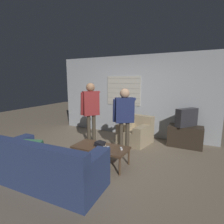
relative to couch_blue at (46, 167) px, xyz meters
name	(u,v)px	position (x,y,z in m)	size (l,w,h in m)	color
ground_plane	(100,157)	(0.29, 1.33, -0.32)	(16.00, 16.00, 0.00)	#7F705B
wall_back	(131,96)	(0.29, 3.36, 0.96)	(5.20, 0.08, 2.55)	#ADB2B7
couch_blue	(46,167)	(0.00, 0.00, 0.00)	(2.02, 0.90, 0.82)	navy
armchair_beige	(136,132)	(0.72, 2.65, -0.02)	(0.95, 0.95, 0.77)	tan
coffee_table	(101,148)	(0.46, 1.06, 0.04)	(1.18, 0.56, 0.39)	brown
tv_stand	(185,136)	(2.01, 2.97, -0.04)	(0.88, 0.47, 0.57)	#33281E
tv	(186,117)	(2.01, 2.97, 0.49)	(0.55, 0.63, 0.48)	#2D2D33
person_left_standing	(91,106)	(-0.33, 1.92, 0.78)	(0.57, 0.81, 1.71)	#4C4233
person_right_standing	(124,113)	(0.69, 1.82, 0.70)	(0.53, 0.79, 1.60)	#4C4233
book_stack	(100,144)	(0.45, 1.05, 0.13)	(0.22, 0.22, 0.11)	beige
soda_can	(108,149)	(0.75, 0.86, 0.13)	(0.07, 0.07, 0.13)	#194C9E
spare_remote	(121,149)	(0.91, 1.13, 0.08)	(0.10, 0.13, 0.02)	white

